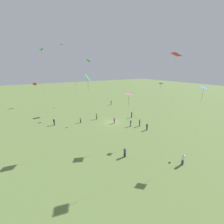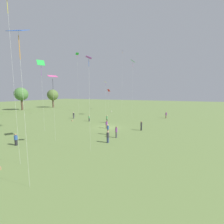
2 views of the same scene
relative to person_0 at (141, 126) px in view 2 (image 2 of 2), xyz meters
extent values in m
plane|color=olive|center=(-0.44, 6.89, -0.90)|extent=(240.00, 240.00, 0.00)
cylinder|color=brown|center=(13.51, 54.00, 1.44)|extent=(0.74, 0.74, 4.68)
sphere|color=#477538|center=(13.51, 54.00, 5.79)|extent=(5.38, 5.38, 5.38)
cylinder|color=brown|center=(27.49, 50.90, 1.20)|extent=(0.80, 0.80, 4.21)
sphere|color=#516B33|center=(27.49, 50.90, 5.30)|extent=(5.31, 5.31, 5.31)
cylinder|color=#232328|center=(0.00, 0.00, -0.44)|extent=(0.29, 0.29, 0.94)
cylinder|color=#333338|center=(0.00, 0.00, 0.33)|extent=(0.35, 0.35, 0.60)
sphere|color=brown|center=(0.00, 0.00, 0.76)|extent=(0.24, 0.24, 0.24)
cylinder|color=#333D5B|center=(-9.06, 2.68, -0.51)|extent=(0.48, 0.48, 0.78)
cylinder|color=#333338|center=(-9.06, 2.68, 0.21)|extent=(0.56, 0.56, 0.68)
sphere|color=tan|center=(-9.06, 2.68, 0.67)|extent=(0.24, 0.24, 0.24)
cylinder|color=#847056|center=(-5.27, 4.53, -0.44)|extent=(0.40, 0.40, 0.93)
cylinder|color=#2D5193|center=(-5.27, 4.53, 0.33)|extent=(0.47, 0.47, 0.62)
sphere|color=beige|center=(-5.27, 4.53, 0.76)|extent=(0.24, 0.24, 0.24)
cylinder|color=#232328|center=(-15.27, 13.60, -0.51)|extent=(0.40, 0.40, 0.79)
cylinder|color=#2D5193|center=(-15.27, 13.60, 0.18)|extent=(0.47, 0.47, 0.60)
sphere|color=#A87A56|center=(-15.27, 13.60, 0.61)|extent=(0.24, 0.24, 0.24)
cylinder|color=#847056|center=(-1.24, 6.80, -0.52)|extent=(0.43, 0.43, 0.77)
cylinder|color=purple|center=(-1.24, 6.80, 0.17)|extent=(0.51, 0.51, 0.60)
sphere|color=brown|center=(-1.24, 6.80, 0.59)|extent=(0.24, 0.24, 0.24)
cylinder|color=#4C4C51|center=(5.60, 20.61, -0.44)|extent=(0.49, 0.49, 0.92)
cylinder|color=#333338|center=(5.60, 20.61, 0.32)|extent=(0.57, 0.57, 0.60)
sphere|color=beige|center=(5.60, 20.61, 0.74)|extent=(0.24, 0.24, 0.24)
cylinder|color=#847056|center=(16.75, -3.07, -0.46)|extent=(0.46, 0.46, 0.89)
cylinder|color=purple|center=(16.75, -3.07, 0.33)|extent=(0.54, 0.54, 0.70)
sphere|color=tan|center=(16.75, -3.07, 0.80)|extent=(0.24, 0.24, 0.24)
cylinder|color=#232328|center=(4.07, 9.39, -0.48)|extent=(0.33, 0.33, 0.86)
cylinder|color=#4C9956|center=(4.07, 9.39, 0.32)|extent=(0.39, 0.39, 0.73)
sphere|color=tan|center=(4.07, 9.39, 0.81)|extent=(0.24, 0.24, 0.24)
cylinder|color=#4C4C51|center=(-6.32, 2.51, -0.43)|extent=(0.36, 0.36, 0.95)
cylinder|color=purple|center=(-6.32, 2.51, 0.37)|extent=(0.42, 0.42, 0.66)
sphere|color=brown|center=(-6.32, 2.51, 0.83)|extent=(0.24, 0.24, 0.24)
cylinder|color=#232328|center=(3.78, 14.26, -0.51)|extent=(0.37, 0.37, 0.80)
cylinder|color=#4C9956|center=(3.78, 14.26, 0.17)|extent=(0.43, 0.43, 0.56)
sphere|color=tan|center=(3.78, 14.26, 0.58)|extent=(0.24, 0.24, 0.24)
cube|color=black|center=(23.00, 12.69, 20.75)|extent=(0.75, 0.78, 0.27)
cylinder|color=orange|center=(23.00, 12.69, 20.08)|extent=(0.04, 0.04, 0.89)
cylinder|color=silver|center=(23.00, 12.69, 9.92)|extent=(0.01, 0.01, 21.65)
cube|color=red|center=(30.91, 21.87, 7.34)|extent=(1.13, 1.38, 0.95)
cylinder|color=red|center=(30.91, 21.87, 6.08)|extent=(0.04, 0.04, 1.81)
cylinder|color=silver|center=(30.91, 21.87, 3.22)|extent=(0.01, 0.01, 8.25)
cube|color=#E54C99|center=(-11.51, 10.23, 8.61)|extent=(1.72, 1.70, 0.36)
cylinder|color=black|center=(-11.51, 10.23, 7.47)|extent=(0.04, 0.04, 1.51)
cylinder|color=silver|center=(-11.51, 10.23, 3.85)|extent=(0.01, 0.01, 9.51)
cube|color=green|center=(-7.99, 16.52, 11.60)|extent=(1.50, 1.30, 1.05)
cylinder|color=purple|center=(-7.99, 16.52, 10.25)|extent=(0.04, 0.04, 1.92)
cylinder|color=silver|center=(-7.99, 16.52, 5.35)|extent=(0.01, 0.01, 12.50)
cube|color=green|center=(15.13, 6.48, 15.37)|extent=(1.45, 1.26, 0.79)
cylinder|color=#E54C99|center=(15.13, 6.48, 14.29)|extent=(0.04, 0.04, 1.37)
cylinder|color=silver|center=(15.13, 6.48, 7.23)|extent=(0.01, 0.01, 16.27)
cube|color=yellow|center=(10.13, 12.79, 9.24)|extent=(0.81, 0.78, 0.34)
cylinder|color=purple|center=(10.13, 12.79, 8.66)|extent=(0.04, 0.04, 0.79)
cylinder|color=silver|center=(10.13, 12.79, 4.17)|extent=(0.01, 0.01, 10.15)
cube|color=green|center=(8.56, 21.03, 17.37)|extent=(1.10, 1.08, 0.50)
cylinder|color=red|center=(8.56, 21.03, 16.65)|extent=(0.04, 0.04, 0.95)
cylinder|color=silver|center=(8.56, 21.03, 8.23)|extent=(0.01, 0.01, 18.28)
cylinder|color=yellow|center=(-18.61, 7.86, 13.94)|extent=(0.04, 0.04, 1.37)
cylinder|color=silver|center=(-18.61, 7.86, 7.03)|extent=(0.01, 0.01, 15.87)
cube|color=blue|center=(-20.76, 3.57, 10.37)|extent=(1.31, 1.35, 0.45)
cylinder|color=orange|center=(-20.76, 3.57, 9.27)|extent=(0.04, 0.04, 1.55)
cylinder|color=silver|center=(-20.76, 3.57, 4.73)|extent=(0.01, 0.01, 11.27)
cube|color=purple|center=(-12.60, 3.36, 10.30)|extent=(0.95, 0.95, 0.26)
cylinder|color=blue|center=(-12.60, 3.36, 9.69)|extent=(0.04, 0.04, 0.80)
cylinder|color=silver|center=(-12.60, 3.36, 4.70)|extent=(0.01, 0.01, 11.20)
cube|color=beige|center=(23.21, 17.06, -0.72)|extent=(0.30, 0.26, 0.37)
cube|color=#A58459|center=(2.19, 18.31, -0.80)|extent=(0.40, 0.43, 0.21)
camera|label=1|loc=(-32.61, 26.64, 13.25)|focal=24.00mm
camera|label=2|loc=(-27.78, -6.55, 6.21)|focal=24.00mm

